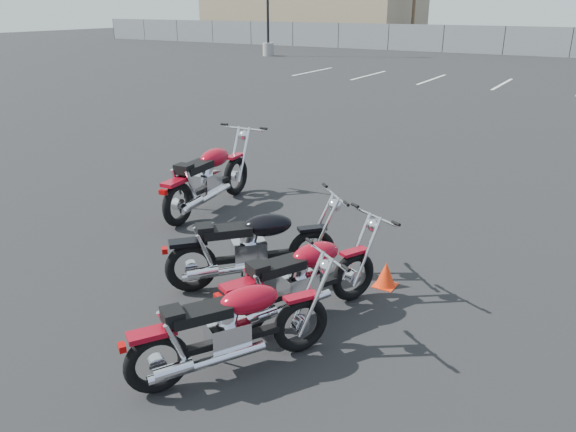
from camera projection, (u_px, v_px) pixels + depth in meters
The scene contains 10 objects.
ground at pixel (249, 277), 6.88m from camera, with size 120.00×120.00×0.00m, color black.
motorcycle_front_red at pixel (209, 178), 8.98m from camera, with size 0.93×2.40×1.17m.
motorcycle_second_black at pixel (252, 247), 6.57m from camera, with size 1.75×1.84×1.05m.
motorcycle_third_red at pixel (232, 328), 4.98m from camera, with size 1.43×1.89×0.99m.
motorcycle_rear_red at pixel (302, 279), 5.85m from camera, with size 1.26×1.97×1.00m.
training_cone_near at pixel (386, 274), 6.63m from camera, with size 0.25×0.25×0.30m.
light_pole_west at pixel (268, 16), 35.22m from camera, with size 0.80×0.70×9.44m.
chainlink_fence at pixel (572, 42), 34.62m from camera, with size 80.06×0.06×1.80m.
tan_building_west at pixel (313, 15), 50.37m from camera, with size 18.40×10.40×4.30m.
parking_line_stripes at pixel (466, 82), 24.12m from camera, with size 15.12×4.00×0.01m.
Camera 1 is at (3.59, -5.04, 3.14)m, focal length 35.00 mm.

